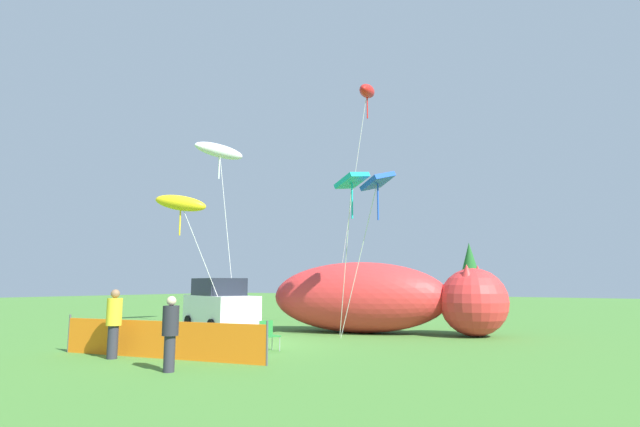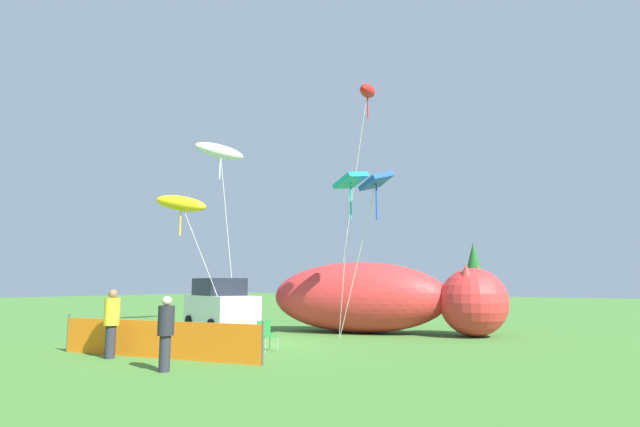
% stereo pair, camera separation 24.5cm
% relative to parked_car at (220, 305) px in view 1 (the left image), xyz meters
% --- Properties ---
extents(ground_plane, '(120.00, 120.00, 0.00)m').
position_rel_parked_car_xyz_m(ground_plane, '(3.94, -3.08, -1.01)').
color(ground_plane, '#477F33').
extents(parked_car, '(4.31, 2.94, 2.08)m').
position_rel_parked_car_xyz_m(parked_car, '(0.00, 0.00, 0.00)').
color(parked_car, white).
rests_on(parked_car, ground).
extents(folding_chair, '(0.57, 0.57, 0.83)m').
position_rel_parked_car_xyz_m(folding_chair, '(5.56, -3.37, -0.52)').
color(folding_chair, '#267F33').
rests_on(folding_chair, ground).
extents(inflatable_cat, '(8.97, 4.70, 2.69)m').
position_rel_parked_car_xyz_m(inflatable_cat, '(5.85, 2.69, 0.23)').
color(inflatable_cat, red).
rests_on(inflatable_cat, ground).
extents(safety_fence, '(6.03, 1.52, 1.02)m').
position_rel_parked_car_xyz_m(safety_fence, '(4.26, -6.07, -0.54)').
color(safety_fence, orange).
rests_on(safety_fence, ground).
extents(spectator_in_black_shirt, '(0.35, 0.35, 1.61)m').
position_rel_parked_car_xyz_m(spectator_in_black_shirt, '(6.09, -7.18, -0.13)').
color(spectator_in_black_shirt, '#2D2D38').
rests_on(spectator_in_black_shirt, ground).
extents(spectator_in_green_shirt, '(0.38, 0.38, 1.73)m').
position_rel_parked_car_xyz_m(spectator_in_green_shirt, '(3.37, -6.80, -0.06)').
color(spectator_in_green_shirt, '#2D2D38').
rests_on(spectator_in_green_shirt, ground).
extents(kite_blue_box, '(2.34, 1.19, 5.57)m').
position_rel_parked_car_xyz_m(kite_blue_box, '(7.25, 0.07, 4.15)').
color(kite_blue_box, silver).
rests_on(kite_blue_box, ground).
extents(kite_teal_diamond, '(1.92, 1.86, 5.62)m').
position_rel_parked_car_xyz_m(kite_teal_diamond, '(6.41, -0.18, 4.23)').
color(kite_teal_diamond, silver).
rests_on(kite_teal_diamond, ground).
extents(kite_red_lizard, '(2.38, 2.16, 11.19)m').
position_rel_parked_car_xyz_m(kite_red_lizard, '(4.19, 4.82, 9.57)').
color(kite_red_lizard, silver).
rests_on(kite_red_lizard, ground).
extents(kite_white_ghost, '(2.84, 2.71, 8.25)m').
position_rel_parked_car_xyz_m(kite_white_ghost, '(-1.42, 1.08, 6.82)').
color(kite_white_ghost, silver).
rests_on(kite_white_ghost, ground).
extents(kite_yellow_hero, '(3.56, 1.60, 5.57)m').
position_rel_parked_car_xyz_m(kite_yellow_hero, '(-0.87, -1.44, 4.04)').
color(kite_yellow_hero, silver).
rests_on(kite_yellow_hero, ground).
extents(horizon_tree_west, '(2.49, 2.49, 5.94)m').
position_rel_parked_car_xyz_m(horizon_tree_west, '(-1.76, 35.51, 2.64)').
color(horizon_tree_west, brown).
rests_on(horizon_tree_west, ground).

